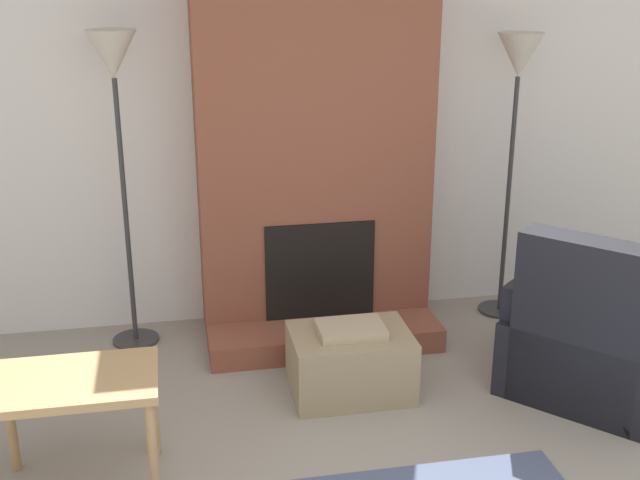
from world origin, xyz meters
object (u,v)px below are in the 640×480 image
object	(u,v)px
ottoman	(350,361)
floor_lamp_right	(518,80)
armchair	(594,341)
floor_lamp_left	(115,83)
side_table	(74,395)

from	to	relation	value
ottoman	floor_lamp_right	world-z (taller)	floor_lamp_right
armchair	floor_lamp_left	world-z (taller)	floor_lamp_left
armchair	side_table	world-z (taller)	armchair
side_table	floor_lamp_left	size ratio (longest dim) A/B	0.38
armchair	floor_lamp_left	xyz separation A→B (m)	(-2.50, 1.10, 1.32)
floor_lamp_right	side_table	bearing A→B (deg)	-150.68
side_table	ottoman	bearing A→B (deg)	23.57
armchair	side_table	bearing A→B (deg)	55.44
floor_lamp_left	ottoman	bearing A→B (deg)	-36.48
side_table	floor_lamp_right	size ratio (longest dim) A/B	0.39
floor_lamp_left	floor_lamp_right	bearing A→B (deg)	0.00
floor_lamp_left	floor_lamp_right	world-z (taller)	floor_lamp_left
ottoman	floor_lamp_right	bearing A→B (deg)	34.98
armchair	ottoman	bearing A→B (deg)	37.70
floor_lamp_right	ottoman	bearing A→B (deg)	-145.02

